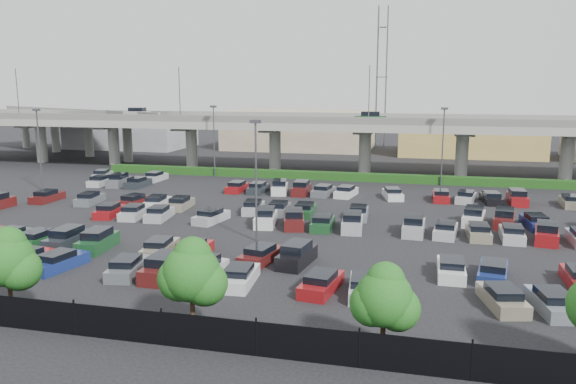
% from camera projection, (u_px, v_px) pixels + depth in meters
% --- Properties ---
extents(ground, '(280.00, 280.00, 0.00)m').
position_uv_depth(ground, '(280.00, 220.00, 55.57)').
color(ground, black).
extents(overpass, '(150.00, 13.00, 15.80)m').
position_uv_depth(overpass, '(331.00, 127.00, 84.91)').
color(overpass, gray).
rests_on(overpass, ground).
extents(on_ramp, '(50.93, 30.13, 8.80)m').
position_uv_depth(on_ramp, '(73.00, 119.00, 107.45)').
color(on_ramp, gray).
rests_on(on_ramp, ground).
extents(hedge, '(66.00, 1.60, 1.10)m').
position_uv_depth(hedge, '(324.00, 176.00, 79.35)').
color(hedge, '#143D11').
rests_on(hedge, ground).
extents(fence, '(70.00, 0.10, 2.00)m').
position_uv_depth(fence, '(143.00, 326.00, 28.67)').
color(fence, black).
rests_on(fence, ground).
extents(tree_row, '(65.07, 3.66, 5.94)m').
position_uv_depth(tree_row, '(167.00, 270.00, 29.42)').
color(tree_row, '#332316').
rests_on(tree_row, ground).
extents(parked_cars, '(63.24, 41.71, 1.67)m').
position_uv_depth(parked_cars, '(264.00, 223.00, 51.68)').
color(parked_cars, slate).
rests_on(parked_cars, ground).
extents(light_poles, '(66.90, 48.38, 10.30)m').
position_uv_depth(light_poles, '(246.00, 153.00, 57.28)').
color(light_poles, '#48474C').
rests_on(light_poles, ground).
extents(distant_buildings, '(138.00, 24.00, 9.00)m').
position_uv_depth(distant_buildings, '(418.00, 134.00, 111.06)').
color(distant_buildings, gray).
rests_on(distant_buildings, ground).
extents(comm_tower, '(2.40, 2.40, 30.00)m').
position_uv_depth(comm_tower, '(382.00, 74.00, 122.44)').
color(comm_tower, '#48474C').
rests_on(comm_tower, ground).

